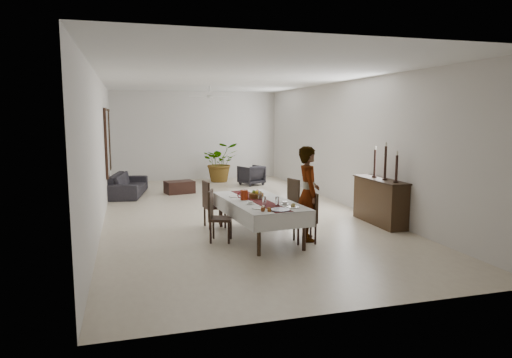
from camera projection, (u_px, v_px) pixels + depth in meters
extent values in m
cube|color=beige|center=(233.00, 211.00, 11.16)|extent=(6.00, 12.00, 0.00)
cube|color=silver|center=(232.00, 78.00, 10.72)|extent=(6.00, 12.00, 0.02)
cube|color=silver|center=(196.00, 136.00, 16.65)|extent=(6.00, 0.02, 3.20)
cube|color=silver|center=(349.00, 179.00, 5.22)|extent=(6.00, 0.02, 3.20)
cube|color=silver|center=(101.00, 149.00, 10.13)|extent=(0.02, 12.00, 3.20)
cube|color=silver|center=(346.00, 144.00, 11.75)|extent=(0.02, 12.00, 3.20)
cube|color=black|center=(259.00, 202.00, 8.68)|extent=(1.16, 2.37, 0.05)
cylinder|color=black|center=(259.00, 236.00, 7.57)|extent=(0.07, 0.07, 0.67)
cylinder|color=black|center=(304.00, 232.00, 7.87)|extent=(0.07, 0.07, 0.67)
cylinder|color=black|center=(221.00, 211.00, 9.58)|extent=(0.07, 0.07, 0.67)
cylinder|color=black|center=(258.00, 208.00, 9.88)|extent=(0.07, 0.07, 0.67)
cube|color=silver|center=(259.00, 201.00, 8.67)|extent=(1.35, 2.56, 0.01)
cube|color=silver|center=(231.00, 210.00, 8.49)|extent=(0.24, 2.46, 0.29)
cube|color=white|center=(285.00, 206.00, 8.89)|extent=(0.24, 2.46, 0.29)
cube|color=white|center=(286.00, 221.00, 7.56)|extent=(1.12, 0.11, 0.29)
cube|color=white|center=(238.00, 197.00, 9.83)|extent=(1.12, 0.11, 0.29)
cube|color=maroon|center=(259.00, 200.00, 8.67)|extent=(0.55, 2.41, 0.00)
cylinder|color=#94240A|center=(244.00, 195.00, 8.71)|extent=(0.16, 0.16, 0.19)
torus|color=maroon|center=(240.00, 195.00, 8.68)|extent=(0.12, 0.03, 0.11)
cylinder|color=silver|center=(277.00, 201.00, 8.13)|extent=(0.07, 0.07, 0.16)
cylinder|color=white|center=(264.00, 201.00, 8.14)|extent=(0.07, 0.07, 0.16)
cylinder|color=silver|center=(260.00, 195.00, 8.72)|extent=(0.07, 0.07, 0.16)
cylinder|color=white|center=(285.00, 203.00, 8.24)|extent=(0.09, 0.09, 0.06)
cylinder|color=silver|center=(285.00, 204.00, 8.24)|extent=(0.14, 0.14, 0.01)
cylinder|color=white|center=(251.00, 203.00, 8.26)|extent=(0.09, 0.09, 0.06)
cylinder|color=silver|center=(251.00, 204.00, 8.26)|extent=(0.14, 0.14, 0.01)
cylinder|color=white|center=(293.00, 207.00, 7.99)|extent=(0.23, 0.23, 0.01)
sphere|color=tan|center=(293.00, 206.00, 7.98)|extent=(0.09, 0.09, 0.09)
cylinder|color=white|center=(258.00, 208.00, 7.91)|extent=(0.23, 0.23, 0.01)
cylinder|color=white|center=(235.00, 196.00, 9.05)|extent=(0.23, 0.23, 0.01)
cylinder|color=#403F44|center=(280.00, 210.00, 7.74)|extent=(0.34, 0.34, 0.02)
cylinder|color=#974D16|center=(269.00, 209.00, 7.64)|extent=(0.06, 0.06, 0.07)
cylinder|color=brown|center=(263.00, 209.00, 7.66)|extent=(0.06, 0.06, 0.07)
cylinder|color=brown|center=(263.00, 208.00, 7.76)|extent=(0.06, 0.06, 0.07)
cylinder|color=brown|center=(256.00, 196.00, 8.90)|extent=(0.29, 0.29, 0.10)
sphere|color=maroon|center=(257.00, 192.00, 8.92)|extent=(0.09, 0.09, 0.09)
sphere|color=olive|center=(254.00, 192.00, 8.91)|extent=(0.08, 0.08, 0.08)
sphere|color=yellow|center=(257.00, 192.00, 8.85)|extent=(0.08, 0.08, 0.08)
cube|color=black|center=(305.00, 221.00, 8.37)|extent=(0.44, 0.44, 0.04)
cylinder|color=black|center=(315.00, 234.00, 8.27)|extent=(0.04, 0.04, 0.39)
cylinder|color=black|center=(311.00, 230.00, 8.59)|extent=(0.04, 0.04, 0.39)
cylinder|color=black|center=(298.00, 235.00, 8.22)|extent=(0.04, 0.04, 0.39)
cylinder|color=black|center=(294.00, 230.00, 8.54)|extent=(0.04, 0.04, 0.39)
cube|color=black|center=(314.00, 206.00, 8.36)|extent=(0.08, 0.39, 0.50)
cube|color=black|center=(286.00, 205.00, 9.72)|extent=(0.51, 0.51, 0.05)
cylinder|color=black|center=(297.00, 216.00, 9.69)|extent=(0.05, 0.05, 0.41)
cylinder|color=black|center=(288.00, 213.00, 9.98)|extent=(0.05, 0.05, 0.41)
cylinder|color=black|center=(284.00, 218.00, 9.52)|extent=(0.05, 0.05, 0.41)
cylinder|color=black|center=(275.00, 215.00, 9.81)|extent=(0.05, 0.05, 0.41)
cube|color=black|center=(293.00, 191.00, 9.78)|extent=(0.14, 0.41, 0.53)
cube|color=black|center=(221.00, 219.00, 8.45)|extent=(0.52, 0.52, 0.05)
cylinder|color=black|center=(213.00, 228.00, 8.65)|extent=(0.05, 0.05, 0.40)
cylinder|color=black|center=(211.00, 233.00, 8.33)|extent=(0.05, 0.05, 0.40)
cylinder|color=black|center=(231.00, 229.00, 8.63)|extent=(0.05, 0.05, 0.40)
cylinder|color=black|center=(229.00, 233.00, 8.30)|extent=(0.05, 0.05, 0.40)
cube|color=black|center=(211.00, 204.00, 8.42)|extent=(0.17, 0.40, 0.52)
cube|color=black|center=(215.00, 207.00, 9.55)|extent=(0.47, 0.47, 0.05)
cylinder|color=black|center=(205.00, 216.00, 9.67)|extent=(0.05, 0.05, 0.41)
cylinder|color=black|center=(210.00, 220.00, 9.36)|extent=(0.05, 0.05, 0.41)
cylinder|color=black|center=(220.00, 215.00, 9.80)|extent=(0.05, 0.05, 0.41)
cylinder|color=black|center=(225.00, 218.00, 9.50)|extent=(0.05, 0.05, 0.41)
cube|color=black|center=(206.00, 194.00, 9.44)|extent=(0.09, 0.41, 0.53)
imported|color=gray|center=(308.00, 194.00, 8.50)|extent=(0.53, 0.71, 1.77)
cube|color=black|center=(380.00, 202.00, 9.85)|extent=(0.42, 1.58, 0.95)
cube|color=black|center=(381.00, 180.00, 9.78)|extent=(0.46, 1.64, 0.03)
cylinder|color=black|center=(396.00, 182.00, 9.23)|extent=(0.11, 0.11, 0.03)
cylinder|color=black|center=(397.00, 168.00, 9.19)|extent=(0.05, 0.05, 0.53)
cylinder|color=beige|center=(397.00, 153.00, 9.15)|extent=(0.04, 0.04, 0.08)
cylinder|color=black|center=(385.00, 179.00, 9.63)|extent=(0.11, 0.11, 0.03)
cylinder|color=black|center=(385.00, 162.00, 9.58)|extent=(0.05, 0.05, 0.68)
cylinder|color=white|center=(386.00, 144.00, 9.53)|extent=(0.04, 0.04, 0.08)
cylinder|color=black|center=(374.00, 177.00, 10.03)|extent=(0.11, 0.11, 0.03)
cylinder|color=black|center=(375.00, 163.00, 9.99)|extent=(0.05, 0.05, 0.58)
cylinder|color=beige|center=(375.00, 148.00, 9.94)|extent=(0.04, 0.04, 0.08)
imported|color=#272429|center=(128.00, 184.00, 13.42)|extent=(1.22, 2.29, 0.64)
imported|color=#252327|center=(251.00, 175.00, 15.43)|extent=(0.93, 0.94, 0.66)
cube|color=black|center=(179.00, 187.00, 13.77)|extent=(0.94, 0.72, 0.37)
imported|color=#215120|center=(220.00, 162.00, 16.17)|extent=(1.26, 1.09, 1.39)
cube|color=black|center=(107.00, 143.00, 12.23)|extent=(0.06, 1.05, 1.85)
cube|color=white|center=(108.00, 143.00, 12.24)|extent=(0.01, 0.90, 1.70)
cube|color=black|center=(109.00, 139.00, 14.23)|extent=(0.06, 1.05, 1.85)
cube|color=silver|center=(111.00, 139.00, 14.24)|extent=(0.01, 0.90, 1.70)
cylinder|color=white|center=(210.00, 90.00, 13.59)|extent=(0.04, 0.04, 0.20)
cylinder|color=silver|center=(210.00, 96.00, 13.62)|extent=(0.16, 0.16, 0.08)
cube|color=white|center=(208.00, 97.00, 13.95)|extent=(0.10, 0.55, 0.01)
cube|color=silver|center=(212.00, 96.00, 13.28)|extent=(0.10, 0.55, 0.01)
cube|color=white|center=(221.00, 96.00, 13.71)|extent=(0.55, 0.10, 0.01)
cube|color=white|center=(198.00, 96.00, 13.52)|extent=(0.55, 0.10, 0.01)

